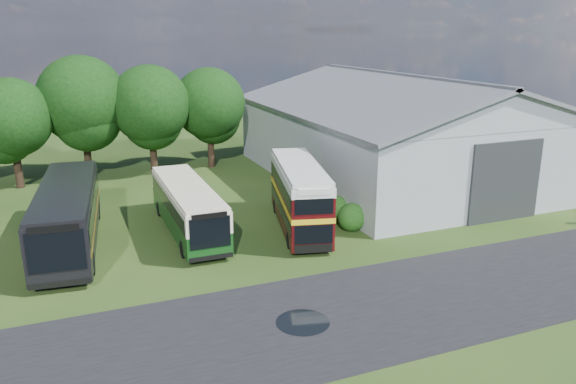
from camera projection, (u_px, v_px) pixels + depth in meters
name	position (u px, v px, depth m)	size (l,w,h in m)	color
ground	(306.00, 286.00, 25.89)	(120.00, 120.00, 0.00)	#1B3310
asphalt_road	(398.00, 303.00, 24.31)	(60.00, 8.00, 0.02)	black
puddle	(303.00, 323.00, 22.68)	(2.20, 2.20, 0.01)	black
storage_shed	(398.00, 125.00, 44.39)	(18.80, 24.80, 8.15)	gray
tree_left_b	(11.00, 118.00, 40.60)	(5.78, 5.78, 8.16)	black
tree_mid	(82.00, 100.00, 43.31)	(6.80, 6.80, 9.60)	black
tree_right_a	(150.00, 105.00, 44.38)	(6.26, 6.26, 8.83)	black
tree_right_b	(209.00, 104.00, 46.97)	(5.98, 5.98, 8.45)	black
shrub_front	(351.00, 230.00, 33.26)	(1.70, 1.70, 1.70)	#194714
shrub_mid	(336.00, 219.00, 35.04)	(1.60, 1.60, 1.60)	#194714
shrub_back	(322.00, 210.00, 36.81)	(1.80, 1.80, 1.80)	#194714
bus_green_single	(188.00, 207.00, 32.39)	(2.48, 10.43, 2.87)	black
bus_maroon_double	(299.00, 196.00, 32.96)	(4.50, 9.46, 3.94)	black
bus_dark_single	(68.00, 215.00, 30.27)	(4.08, 12.49, 3.38)	black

